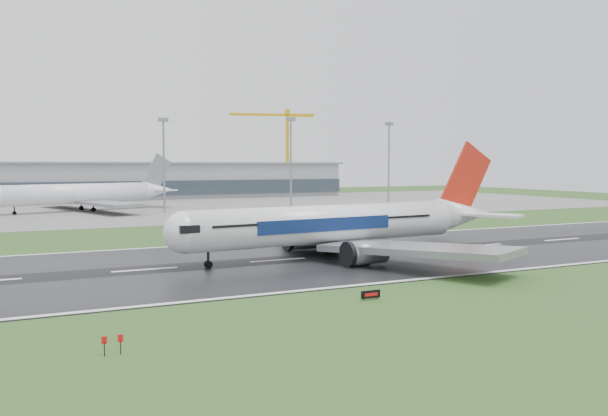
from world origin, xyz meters
name	(u,v)px	position (x,y,z in m)	size (l,w,h in m)	color
ground	(145,270)	(0.00, 0.00, 0.00)	(520.00, 520.00, 0.00)	#284C1C
runway	(145,270)	(0.00, 0.00, 0.05)	(400.00, 45.00, 0.10)	black
apron	(76,209)	(0.00, 125.00, 0.04)	(400.00, 130.00, 0.08)	slate
terminal	(65,182)	(0.00, 185.00, 7.50)	(240.00, 36.00, 15.00)	gray
main_airliner	(350,200)	(32.32, -0.62, 9.05)	(60.66, 57.77, 17.91)	white
parked_airliner	(85,183)	(2.16, 116.47, 8.94)	(60.46, 56.29, 17.72)	white
tower_crane	(287,151)	(107.81, 200.00, 21.53)	(43.52, 2.37, 43.06)	#DA9F0D
runway_sign	(371,295)	(19.05, -28.86, 0.52)	(2.30, 0.26, 1.04)	black
floodmast_3	(164,167)	(23.65, 100.00, 13.86)	(0.64, 0.64, 27.72)	gray
floodmast_4	(291,165)	(65.95, 100.00, 14.60)	(0.64, 0.64, 29.21)	gray
floodmast_5	(389,165)	(104.67, 100.00, 14.39)	(0.64, 0.64, 28.77)	gray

